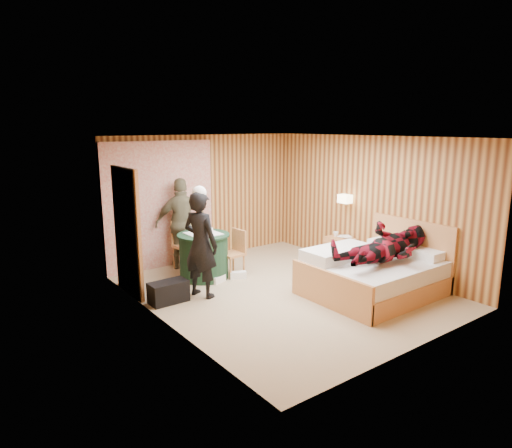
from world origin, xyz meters
TOP-DOWN VIEW (x-y plane):
  - floor at (0.00, 0.00)m, footprint 4.20×5.00m
  - ceiling at (0.00, 0.00)m, footprint 4.20×5.00m
  - wall_back at (0.00, 2.50)m, footprint 4.20×0.02m
  - wall_left at (-2.10, 0.00)m, footprint 0.02×5.00m
  - wall_right at (2.10, 0.00)m, footprint 0.02×5.00m
  - curtain at (-1.00, 2.43)m, footprint 2.20×0.08m
  - doorway at (-2.06, 1.40)m, footprint 0.06×0.90m
  - wall_lamp at (1.92, 0.45)m, footprint 0.26×0.24m
  - bed at (1.12, -0.95)m, footprint 2.05×1.61m
  - nightstand at (1.88, 0.49)m, footprint 0.40×0.55m
  - round_table at (-0.70, 1.35)m, footprint 0.92×0.92m
  - chair_far at (-0.70, 2.08)m, footprint 0.45×0.45m
  - chair_near at (-0.16, 1.16)m, footprint 0.41×0.41m
  - duffel_bag at (-1.73, 0.66)m, footprint 0.59×0.33m
  - sneaker_left at (-0.24, 0.94)m, footprint 0.31×0.23m
  - sneaker_right at (-0.63, 0.98)m, footprint 0.29×0.19m
  - woman_standing at (-1.18, 0.60)m, footprint 0.60×0.72m
  - man_at_table at (-0.70, 2.12)m, footprint 1.09×0.77m
  - man_on_bed at (1.15, -1.18)m, footprint 0.86×0.67m
  - book_lower at (1.88, 0.44)m, footprint 0.23×0.26m
  - book_upper at (1.88, 0.44)m, footprint 0.25×0.28m
  - cup_nightstand at (1.88, 0.62)m, footprint 0.12×0.12m
  - cup_table at (-0.60, 1.30)m, footprint 0.14×0.14m

SIDE VIEW (x-z plane):
  - floor at x=0.00m, z-range -0.01..0.01m
  - sneaker_right at x=-0.63m, z-range 0.00..0.12m
  - sneaker_left at x=-0.24m, z-range 0.00..0.13m
  - duffel_bag at x=-1.73m, z-range 0.00..0.33m
  - nightstand at x=1.88m, z-range 0.01..0.54m
  - bed at x=1.12m, z-range -0.23..0.88m
  - round_table at x=-0.70m, z-range 0.00..0.82m
  - chair_near at x=-0.16m, z-range 0.07..0.91m
  - chair_far at x=-0.70m, z-range 0.07..1.00m
  - book_lower at x=1.88m, z-range 0.53..0.55m
  - book_upper at x=1.88m, z-range 0.55..0.57m
  - cup_nightstand at x=1.88m, z-range 0.53..0.62m
  - woman_standing at x=-1.18m, z-range 0.00..1.70m
  - man_at_table at x=-0.70m, z-range 0.00..1.72m
  - cup_table at x=-0.60m, z-range 0.82..0.92m
  - man_on_bed at x=1.15m, z-range 0.10..1.87m
  - doorway at x=-2.06m, z-range 0.00..2.05m
  - curtain at x=-1.00m, z-range 0.00..2.40m
  - wall_back at x=0.00m, z-range 0.00..2.50m
  - wall_left at x=-2.10m, z-range 0.00..2.50m
  - wall_right at x=2.10m, z-range 0.00..2.50m
  - wall_lamp at x=1.92m, z-range 1.22..1.38m
  - ceiling at x=0.00m, z-range 2.50..2.50m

